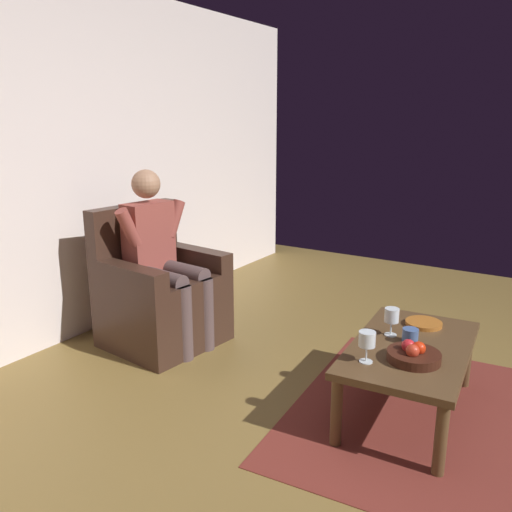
# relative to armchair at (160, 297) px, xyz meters

# --- Properties ---
(ground_plane) EXTENTS (7.12, 7.12, 0.00)m
(ground_plane) POSITION_rel_armchair_xyz_m (0.37, 2.20, -0.35)
(ground_plane) COLOR brown
(wall_back) EXTENTS (6.34, 0.06, 2.61)m
(wall_back) POSITION_rel_armchair_xyz_m (0.37, -0.66, 0.95)
(wall_back) COLOR silver
(wall_back) RESTS_ON ground
(rug) EXTENTS (1.85, 1.34, 0.01)m
(rug) POSITION_rel_armchair_xyz_m (0.01, 1.87, -0.35)
(rug) COLOR maroon
(rug) RESTS_ON ground
(armchair) EXTENTS (0.84, 0.80, 1.02)m
(armchair) POSITION_rel_armchair_xyz_m (0.00, 0.00, 0.00)
(armchair) COLOR #37231A
(armchair) RESTS_ON ground
(person_seated) EXTENTS (0.63, 0.64, 1.29)m
(person_seated) POSITION_rel_armchair_xyz_m (0.00, 0.04, 0.34)
(person_seated) COLOR brown
(person_seated) RESTS_ON ground
(coffee_table) EXTENTS (1.11, 0.69, 0.42)m
(coffee_table) POSITION_rel_armchair_xyz_m (0.01, 1.87, 0.01)
(coffee_table) COLOR #523A22
(coffee_table) RESTS_ON ground
(wine_glass_near) EXTENTS (0.08, 0.08, 0.16)m
(wine_glass_near) POSITION_rel_armchair_xyz_m (-0.06, 1.73, 0.18)
(wine_glass_near) COLOR silver
(wine_glass_near) RESTS_ON coffee_table
(wine_glass_far) EXTENTS (0.09, 0.09, 0.17)m
(wine_glass_far) POSITION_rel_armchair_xyz_m (0.35, 1.73, 0.18)
(wine_glass_far) COLOR silver
(wine_glass_far) RESTS_ON coffee_table
(fruit_bowl) EXTENTS (0.27, 0.27, 0.11)m
(fruit_bowl) POSITION_rel_armchair_xyz_m (0.20, 1.94, 0.10)
(fruit_bowl) COLOR #391A10
(fruit_bowl) RESTS_ON coffee_table
(decorative_dish) EXTENTS (0.22, 0.22, 0.02)m
(decorative_dish) POSITION_rel_armchair_xyz_m (-0.32, 1.85, 0.07)
(decorative_dish) COLOR #AA6224
(decorative_dish) RESTS_ON coffee_table
(candle_jar) EXTENTS (0.09, 0.09, 0.08)m
(candle_jar) POSITION_rel_armchair_xyz_m (-0.02, 1.85, 0.10)
(candle_jar) COLOR #455F92
(candle_jar) RESTS_ON coffee_table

